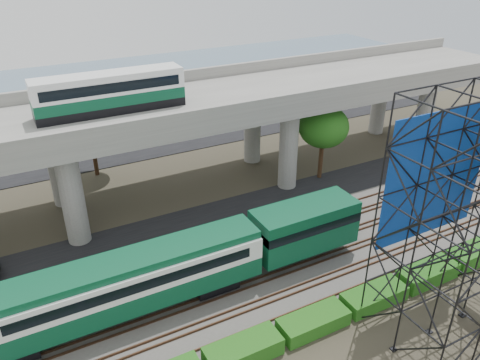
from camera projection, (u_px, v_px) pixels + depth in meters
ground at (264, 293)px, 32.47m from camera, size 140.00×140.00×0.00m
ballast_bed at (250, 275)px, 33.99m from camera, size 90.00×12.00×0.20m
service_road at (203, 221)px, 40.68m from camera, size 90.00×5.00×0.08m
parking_lot at (127, 133)px, 59.10m from camera, size 90.00×18.00×0.08m
harbor_water at (89, 89)px, 76.35m from camera, size 140.00×40.00×0.03m
rail_tracks at (250, 273)px, 33.91m from camera, size 90.00×9.52×0.16m
commuter_train at (150, 275)px, 29.65m from camera, size 29.30×3.06×4.30m
overpass at (170, 114)px, 41.08m from camera, size 80.00×12.00×12.40m
scaffold_tower at (472, 225)px, 26.44m from camera, size 9.36×6.36×15.00m
hedge_strip at (313, 321)px, 29.27m from camera, size 34.60×1.80×1.20m
trees at (125, 150)px, 40.63m from camera, size 40.94×16.94×7.69m
parked_cars at (135, 127)px, 59.04m from camera, size 36.08×9.67×1.30m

